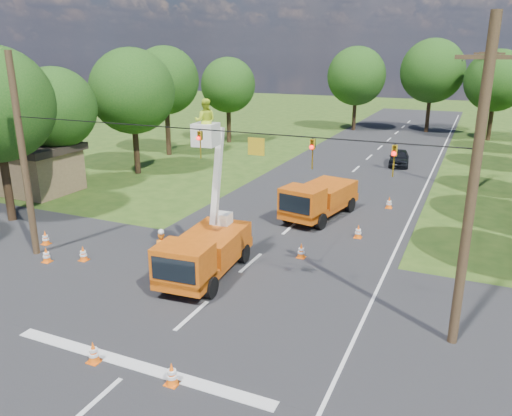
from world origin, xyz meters
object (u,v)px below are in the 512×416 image
at_px(bucket_truck, 205,242).
at_px(traffic_cone_2, 301,251).
at_px(traffic_cone_1, 172,374).
at_px(traffic_cone_5, 46,255).
at_px(tree_far_b, 432,71).
at_px(traffic_cone_7, 389,203).
at_px(tree_left_c, 56,108).
at_px(pole_right_near, 472,190).
at_px(tree_left_e, 165,81).
at_px(ground_worker, 162,251).
at_px(distant_car, 399,158).
at_px(tree_far_a, 356,76).
at_px(traffic_cone_3, 358,231).
at_px(shed, 34,168).
at_px(pole_right_mid, 481,114).
at_px(traffic_cone_4, 83,253).
at_px(pole_left, 23,158).
at_px(tree_left_f, 228,85).
at_px(tree_left_d, 132,91).
at_px(tree_far_c, 496,81).
at_px(traffic_cone_0, 93,352).
at_px(pole_right_far, 484,91).
at_px(traffic_cone_6, 45,238).
at_px(second_truck, 318,199).

relative_size(bucket_truck, traffic_cone_2, 10.19).
height_order(traffic_cone_1, traffic_cone_5, same).
bearing_deg(tree_far_b, traffic_cone_5, -103.93).
relative_size(traffic_cone_7, tree_left_c, 0.09).
distance_m(pole_right_near, tree_left_e, 33.56).
bearing_deg(ground_worker, distant_car, 51.37).
bearing_deg(tree_far_a, distant_car, -65.42).
distance_m(traffic_cone_3, tree_far_a, 36.47).
relative_size(traffic_cone_3, tree_far_b, 0.07).
bearing_deg(pole_right_near, shed, 163.20).
bearing_deg(pole_right_mid, shed, -155.64).
bearing_deg(pole_right_near, distant_car, 102.35).
bearing_deg(traffic_cone_4, distant_car, 69.13).
relative_size(pole_left, tree_far_b, 0.87).
bearing_deg(tree_left_f, traffic_cone_1, -65.38).
bearing_deg(tree_left_d, pole_right_near, -32.55).
height_order(bucket_truck, pole_left, pole_left).
distance_m(tree_left_d, tree_far_c, 36.46).
relative_size(traffic_cone_0, traffic_cone_7, 1.00).
relative_size(traffic_cone_4, pole_right_far, 0.07).
xyz_separation_m(pole_right_mid, tree_far_b, (-5.50, 25.00, 1.70)).
distance_m(ground_worker, pole_right_mid, 22.75).
bearing_deg(tree_far_a, traffic_cone_6, -96.76).
relative_size(second_truck, tree_far_c, 0.66).
bearing_deg(bucket_truck, traffic_cone_5, -171.82).
bearing_deg(pole_left, tree_far_c, 65.66).
xyz_separation_m(tree_left_c, tree_left_f, (1.70, 21.00, 0.25)).
bearing_deg(traffic_cone_4, tree_left_e, 114.40).
bearing_deg(second_truck, tree_left_c, -165.03).
xyz_separation_m(bucket_truck, pole_right_near, (9.66, -1.04, 3.55)).
bearing_deg(tree_left_d, traffic_cone_3, -20.52).
distance_m(traffic_cone_4, traffic_cone_7, 17.41).
height_order(traffic_cone_6, tree_far_c, tree_far_c).
height_order(traffic_cone_0, traffic_cone_5, same).
xyz_separation_m(distant_car, tree_left_f, (-17.63, 4.12, 5.04)).
height_order(tree_far_a, tree_far_b, tree_far_b).
xyz_separation_m(traffic_cone_7, pole_right_far, (4.35, 26.32, 4.75)).
relative_size(traffic_cone_0, traffic_cone_6, 1.00).
xyz_separation_m(second_truck, pole_left, (-10.31, -10.26, 3.38)).
height_order(pole_left, tree_left_c, pole_left).
xyz_separation_m(traffic_cone_2, traffic_cone_7, (2.32, 9.19, 0.00)).
xyz_separation_m(traffic_cone_3, tree_far_a, (-8.60, 34.96, 5.83)).
xyz_separation_m(distant_car, shed, (-20.83, -17.88, 0.97)).
xyz_separation_m(tree_left_e, tree_far_b, (19.80, 23.00, 0.32)).
xyz_separation_m(pole_right_mid, tree_left_d, (-23.50, -5.00, 1.02)).
relative_size(traffic_cone_7, pole_left, 0.08).
xyz_separation_m(distant_car, traffic_cone_6, (-12.81, -24.85, -0.29)).
bearing_deg(shed, tree_left_d, 66.80).
height_order(tree_left_c, tree_left_f, tree_left_f).
relative_size(second_truck, pole_right_mid, 0.60).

